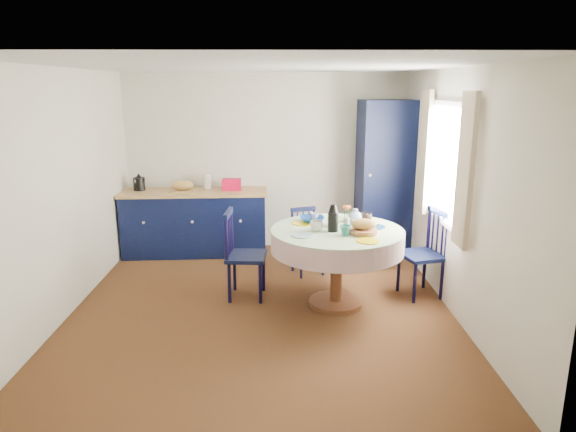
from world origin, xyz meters
name	(u,v)px	position (x,y,z in m)	size (l,w,h in m)	color
floor	(262,308)	(0.00, 0.00, 0.00)	(4.50, 4.50, 0.00)	black
ceiling	(259,66)	(0.00, 0.00, 2.50)	(4.50, 4.50, 0.00)	white
wall_back	(266,162)	(0.00, 2.25, 1.25)	(4.00, 0.02, 2.50)	beige
wall_left	(62,195)	(-2.00, 0.00, 1.25)	(0.02, 4.50, 2.50)	beige
wall_right	(457,194)	(2.00, 0.00, 1.25)	(0.02, 4.50, 2.50)	beige
window	(445,163)	(1.95, 0.30, 1.52)	(0.10, 1.74, 1.45)	white
kitchen_counter	(195,221)	(-1.00, 1.90, 0.47)	(2.05, 0.72, 1.14)	black
pantry_cabinet	(386,179)	(1.65, 1.85, 1.07)	(0.79, 0.59, 2.14)	black
dining_table	(338,241)	(0.81, 0.09, 0.72)	(1.40, 1.40, 1.13)	brown
chair_left	(243,254)	(-0.22, 0.33, 0.50)	(0.45, 0.47, 1.00)	black
chair_far	(307,241)	(0.53, 1.10, 0.42)	(0.47, 0.46, 0.83)	black
chair_right	(425,253)	(1.82, 0.35, 0.50)	(0.53, 0.54, 0.99)	black
mug_a	(317,226)	(0.58, 0.05, 0.90)	(0.14, 0.14, 0.11)	silver
mug_b	(345,230)	(0.86, -0.13, 0.90)	(0.11, 0.11, 0.10)	#297371
mug_c	(366,218)	(1.15, 0.38, 0.90)	(0.13, 0.13, 0.10)	black
mug_d	(315,217)	(0.59, 0.47, 0.89)	(0.09, 0.09, 0.08)	silver
cobalt_bowl	(312,220)	(0.55, 0.38, 0.88)	(0.26, 0.26, 0.06)	navy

